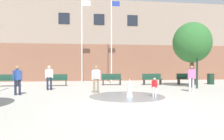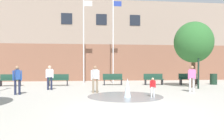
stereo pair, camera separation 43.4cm
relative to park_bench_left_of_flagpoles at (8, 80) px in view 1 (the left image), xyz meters
name	(u,v)px [view 1 (the left image)]	position (x,y,z in m)	size (l,w,h in m)	color
ground_plane	(135,110)	(7.35, -9.87, -0.48)	(100.00, 100.00, 0.00)	#B2ADA3
library_building	(97,43)	(7.35, 7.83, 3.70)	(36.00, 6.05, 8.35)	brown
splash_fountain	(128,92)	(7.85, -6.57, -0.23)	(3.94, 3.94, 0.98)	gray
park_bench_left_of_flagpoles	(8,80)	(0.00, 0.00, 0.00)	(1.60, 0.44, 0.91)	#28282D
park_bench_under_left_flagpole	(57,80)	(3.62, -0.15, 0.00)	(1.60, 0.44, 0.91)	#28282D
park_bench_center	(112,79)	(7.94, 0.01, 0.00)	(1.60, 0.44, 0.91)	#28282D
park_bench_under_right_flagpole	(152,79)	(11.28, -0.24, 0.00)	(1.60, 0.44, 0.91)	#28282D
park_bench_far_right	(186,79)	(14.28, -0.25, 0.00)	(1.60, 0.44, 0.91)	#28282D
adult_near_bench	(96,77)	(6.31, -4.96, 0.45)	(0.50, 0.39, 1.59)	#89755B
adult_in_red	(192,76)	(12.11, -5.13, 0.45)	(0.50, 0.29, 1.59)	silver
adult_watching	(49,76)	(3.42, -2.95, 0.45)	(0.50, 0.33, 1.59)	#1E233D
teen_by_trashcan	(17,78)	(2.05, -5.13, 0.45)	(0.50, 0.39, 1.59)	#1E233D
child_with_pink_shirt	(154,86)	(9.16, -6.84, 0.10)	(0.31, 0.24, 0.99)	silver
flagpole_left	(82,37)	(5.61, 1.75, 3.59)	(0.80, 0.10, 7.64)	silver
flagpole_right	(112,37)	(8.21, 1.75, 3.62)	(0.80, 0.10, 7.70)	silver
lamp_post_right_lane	(197,54)	(13.44, -3.42, 1.90)	(0.32, 0.32, 3.60)	#192D23
trash_can	(211,79)	(16.34, -0.53, -0.03)	(0.56, 0.56, 0.90)	#193323
street_tree_near_building	(192,43)	(13.47, -2.65, 2.78)	(2.75, 2.75, 4.73)	brown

